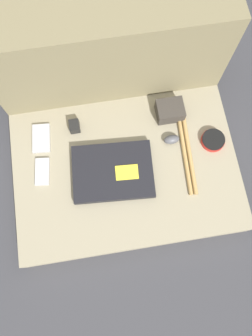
% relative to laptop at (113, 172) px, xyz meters
% --- Properties ---
extents(ground_plane, '(8.00, 8.00, 0.00)m').
position_rel_laptop_xyz_m(ground_plane, '(0.05, 0.01, -0.12)').
color(ground_plane, '#38383D').
extents(couch_seat, '(0.91, 0.63, 0.10)m').
position_rel_laptop_xyz_m(couch_seat, '(0.05, 0.01, -0.07)').
color(couch_seat, gray).
rests_on(couch_seat, ground_plane).
extents(couch_backrest, '(0.91, 0.20, 0.51)m').
position_rel_laptop_xyz_m(couch_backrest, '(0.05, 0.42, 0.14)').
color(couch_backrest, '#756B4C').
rests_on(couch_backrest, ground_plane).
extents(laptop, '(0.34, 0.26, 0.03)m').
position_rel_laptop_xyz_m(laptop, '(0.00, 0.00, 0.00)').
color(laptop, black).
rests_on(laptop, couch_seat).
extents(computer_mouse, '(0.07, 0.04, 0.03)m').
position_rel_laptop_xyz_m(computer_mouse, '(0.26, 0.10, 0.00)').
color(computer_mouse, '#4C4C51').
rests_on(computer_mouse, couch_seat).
extents(speaker_puck, '(0.10, 0.10, 0.03)m').
position_rel_laptop_xyz_m(speaker_puck, '(0.43, 0.07, -0.00)').
color(speaker_puck, red).
rests_on(speaker_puck, couch_seat).
extents(phone_silver, '(0.08, 0.13, 0.01)m').
position_rel_laptop_xyz_m(phone_silver, '(-0.27, 0.19, -0.01)').
color(phone_silver, '#B7B7BC').
rests_on(phone_silver, couch_seat).
extents(phone_black, '(0.07, 0.12, 0.01)m').
position_rel_laptop_xyz_m(phone_black, '(-0.28, 0.05, -0.01)').
color(phone_black, '#B7B7BC').
rests_on(phone_black, couch_seat).
extents(camera_pouch, '(0.11, 0.09, 0.06)m').
position_rel_laptop_xyz_m(camera_pouch, '(0.27, 0.22, 0.02)').
color(camera_pouch, '#38332D').
rests_on(camera_pouch, couch_seat).
extents(charger_brick, '(0.04, 0.05, 0.04)m').
position_rel_laptop_xyz_m(charger_brick, '(-0.13, 0.22, 0.00)').
color(charger_brick, black).
rests_on(charger_brick, couch_seat).
extents(drumstick_pair, '(0.06, 0.34, 0.02)m').
position_rel_laptop_xyz_m(drumstick_pair, '(0.31, 0.03, -0.01)').
color(drumstick_pair, tan).
rests_on(drumstick_pair, couch_seat).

